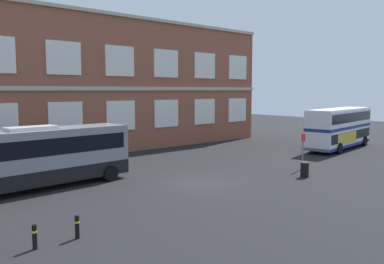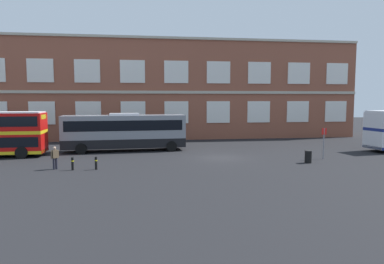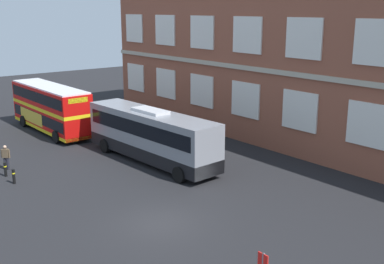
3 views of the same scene
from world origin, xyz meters
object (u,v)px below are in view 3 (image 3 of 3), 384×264
(double_decker_near, at_px, (50,108))
(safety_bollard_west, at_px, (5,169))
(waiting_passenger, at_px, (6,156))
(touring_coach, at_px, (151,136))
(safety_bollard_east, at_px, (14,176))

(double_decker_near, xyz_separation_m, safety_bollard_west, (9.29, -7.05, -1.66))
(double_decker_near, bearing_deg, waiting_passenger, -39.44)
(waiting_passenger, distance_m, safety_bollard_west, 1.50)
(double_decker_near, distance_m, safety_bollard_west, 11.78)
(waiting_passenger, bearing_deg, safety_bollard_west, -20.56)
(safety_bollard_west, bearing_deg, waiting_passenger, 159.44)
(touring_coach, relative_size, waiting_passenger, 7.13)
(waiting_passenger, relative_size, safety_bollard_east, 1.79)
(touring_coach, bearing_deg, safety_bollard_east, -100.23)
(double_decker_near, xyz_separation_m, waiting_passenger, (7.95, -6.54, -1.22))
(waiting_passenger, xyz_separation_m, safety_bollard_west, (1.34, -0.50, -0.44))
(waiting_passenger, distance_m, safety_bollard_east, 3.10)
(double_decker_near, bearing_deg, touring_coach, 9.29)
(waiting_passenger, xyz_separation_m, safety_bollard_east, (3.03, -0.54, -0.44))
(safety_bollard_west, height_order, safety_bollard_east, same)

